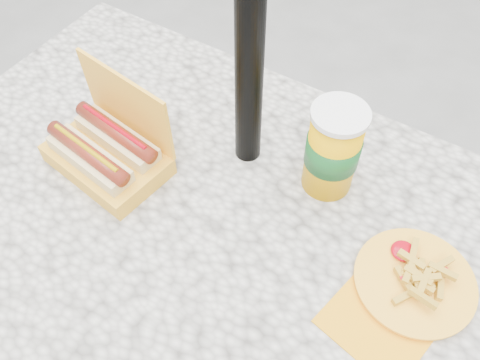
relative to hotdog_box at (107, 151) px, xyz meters
The scene contains 5 objects.
ground 0.82m from the hotdog_box, ahead, with size 60.00×60.00×0.00m, color slate.
picnic_table 0.26m from the hotdog_box, ahead, with size 1.20×0.80×0.75m.
hotdog_box is the anchor object (origin of this frame).
fries_plate 0.60m from the hotdog_box, ahead, with size 0.21×0.28×0.04m.
soda_cup 0.42m from the hotdog_box, 25.99° to the left, with size 0.10×0.10×0.19m.
Camera 1 is at (0.34, -0.41, 1.52)m, focal length 38.00 mm.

